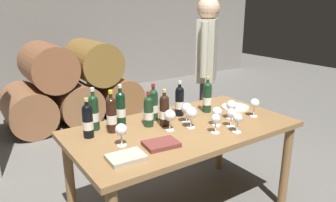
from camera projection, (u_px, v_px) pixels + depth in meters
cellar_back_wall at (38, 18)px, 5.55m from camera, size 10.00×0.24×2.80m
barrel_stack at (73, 86)px, 4.54m from camera, size 1.86×0.90×1.15m
dining_table at (183, 138)px, 2.44m from camera, size 1.70×0.90×0.76m
wine_bottle_0 at (153, 104)px, 2.53m from camera, size 0.07×0.07×0.29m
wine_bottle_1 at (149, 111)px, 2.39m from camera, size 0.07×0.07×0.27m
wine_bottle_2 at (121, 108)px, 2.41m from camera, size 0.07×0.07×0.31m
wine_bottle_3 at (112, 114)px, 2.28m from camera, size 0.07×0.07×0.31m
wine_bottle_4 at (88, 120)px, 2.19m from camera, size 0.07×0.07×0.28m
wine_bottle_5 at (94, 112)px, 2.32m from camera, size 0.07×0.07×0.32m
wine_bottle_6 at (164, 110)px, 2.40m from camera, size 0.07×0.07×0.28m
wine_bottle_7 at (180, 101)px, 2.62m from camera, size 0.07×0.07×0.29m
wine_bottle_8 at (207, 97)px, 2.71m from camera, size 0.07×0.07×0.31m
wine_glass_0 at (191, 113)px, 2.36m from camera, size 0.09×0.09×0.16m
wine_glass_1 at (217, 112)px, 2.40m from camera, size 0.07×0.07×0.15m
wine_glass_2 at (170, 116)px, 2.31m from camera, size 0.08×0.08×0.16m
wine_glass_3 at (231, 114)px, 2.38m from camera, size 0.07×0.07×0.14m
wine_glass_4 at (216, 120)px, 2.27m from camera, size 0.07×0.07×0.14m
wine_glass_5 at (238, 119)px, 2.28m from camera, size 0.07×0.07×0.15m
wine_glass_6 at (187, 109)px, 2.47m from camera, size 0.09×0.09×0.16m
wine_glass_7 at (231, 106)px, 2.55m from camera, size 0.08×0.08×0.16m
wine_glass_8 at (255, 104)px, 2.60m from camera, size 0.08×0.08×0.15m
wine_glass_9 at (121, 130)px, 2.06m from camera, size 0.08×0.08×0.15m
tasting_notebook at (161, 144)px, 2.08m from camera, size 0.24×0.18×0.03m
leather_ledger at (126, 157)px, 1.90m from camera, size 0.23×0.17×0.03m
serving_plate at (235, 107)px, 2.84m from camera, size 0.24×0.24×0.01m
sommelier_presenting at (207, 63)px, 3.39m from camera, size 0.39×0.35×1.72m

